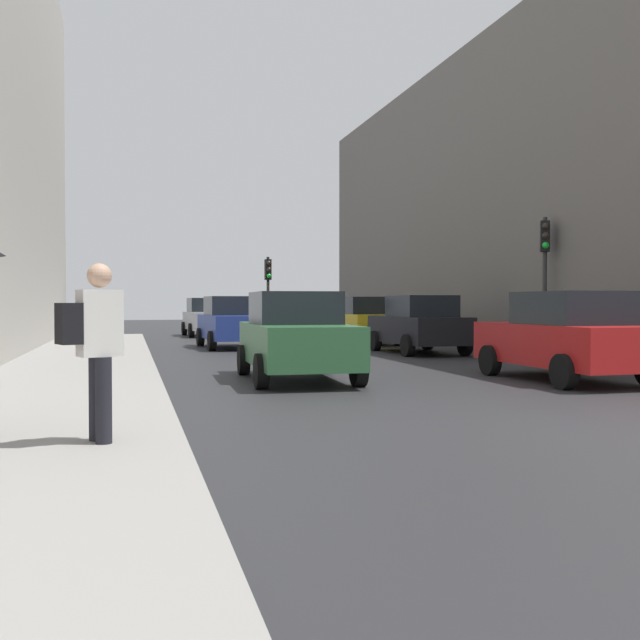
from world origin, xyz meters
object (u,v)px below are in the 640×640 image
car_yellow_taxi (364,320)px  car_dark_suv (419,324)px  traffic_light_mid_street (545,261)px  pedestrian_with_black_backpack (95,341)px  car_silver_hatchback (207,317)px  car_green_estate (296,336)px  traffic_light_far_median (268,283)px  car_blue_van (232,322)px  car_red_sedan (566,336)px

car_yellow_taxi → car_dark_suv: size_ratio=0.99×
traffic_light_mid_street → pedestrian_with_black_backpack: 15.37m
traffic_light_mid_street → car_silver_hatchback: 18.01m
car_yellow_taxi → car_silver_hatchback: bearing=123.0°
car_yellow_taxi → car_silver_hatchback: (-5.07, 7.81, 0.00)m
car_dark_suv → car_silver_hatchback: (-5.09, 13.17, 0.00)m
car_yellow_taxi → car_green_estate: same height
car_yellow_taxi → car_dark_suv: same height
car_dark_suv → car_green_estate: 8.57m
traffic_light_far_median → traffic_light_mid_street: 13.01m
car_green_estate → car_blue_van: bearing=89.1°
car_red_sedan → car_green_estate: 5.33m
car_red_sedan → pedestrian_with_black_backpack: 10.11m
traffic_light_mid_street → car_yellow_taxi: 8.99m
car_dark_suv → car_yellow_taxi: bearing=90.3°
traffic_light_far_median → car_green_estate: 15.62m
car_green_estate → car_blue_van: size_ratio=1.00×
car_red_sedan → car_blue_van: 13.25m
car_red_sedan → car_yellow_taxi: (0.21, 13.56, 0.00)m
car_dark_suv → car_green_estate: size_ratio=0.99×
pedestrian_with_black_backpack → car_yellow_taxi: bearing=64.7°
car_blue_van → car_red_sedan: bearing=-68.1°
car_yellow_taxi → car_dark_suv: 5.36m
traffic_light_far_median → car_silver_hatchback: 5.14m
car_red_sedan → car_yellow_taxi: 13.56m
traffic_light_far_median → car_red_sedan: (2.82, -16.89, -1.48)m
car_green_estate → pedestrian_with_black_backpack: bearing=-117.8°
pedestrian_with_black_backpack → traffic_light_mid_street: bearing=42.4°
traffic_light_far_median → pedestrian_with_black_backpack: 22.90m
car_red_sedan → traffic_light_mid_street: bearing=62.6°
car_silver_hatchback → car_green_estate: 19.86m
traffic_light_mid_street → car_blue_van: (-7.57, 7.21, -1.79)m
car_dark_suv → car_silver_hatchback: 14.12m
car_blue_van → car_dark_suv: bearing=-38.4°
car_silver_hatchback → pedestrian_with_black_backpack: pedestrian_with_black_backpack is taller
traffic_light_mid_street → car_red_sedan: (-2.64, -5.09, -1.79)m
traffic_light_far_median → car_blue_van: (-2.11, -4.59, -1.48)m
car_dark_suv → car_blue_van: (-5.18, 4.10, 0.00)m
car_green_estate → car_blue_van: 10.79m
traffic_light_mid_street → car_blue_van: traffic_light_mid_street is taller
car_dark_suv → car_green_estate: same height
traffic_light_far_median → car_green_estate: (-2.29, -15.38, -1.48)m
traffic_light_far_median → traffic_light_mid_street: bearing=-65.2°
car_red_sedan → car_dark_suv: 8.20m
traffic_light_far_median → car_yellow_taxi: 4.74m
car_dark_suv → traffic_light_mid_street: bearing=-52.4°
car_red_sedan → car_green_estate: same height
car_silver_hatchback → traffic_light_far_median: bearing=-65.6°
car_red_sedan → car_silver_hatchback: (-4.85, 21.37, 0.00)m
car_red_sedan → car_dark_suv: bearing=88.3°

